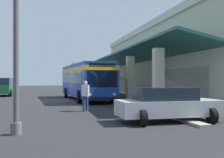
{
  "coord_description": "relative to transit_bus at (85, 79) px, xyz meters",
  "views": [
    {
      "loc": [
        24.55,
        -0.42,
        1.81
      ],
      "look_at": [
        2.75,
        4.39,
        1.85
      ],
      "focal_mm": 44.75,
      "sensor_mm": 36.0,
      "label": 1
    }
  ],
  "objects": [
    {
      "name": "ground",
      "position": [
        0.32,
        5.38,
        -1.85
      ],
      "size": [
        120.0,
        120.0,
        0.0
      ],
      "primitive_type": "plane",
      "color": "#262628"
    },
    {
      "name": "curb_strip",
      "position": [
        -1.97,
        2.6,
        -1.79
      ],
      "size": [
        34.99,
        0.5,
        0.12
      ],
      "primitive_type": "cube",
      "color": "#9E998E",
      "rests_on": "ground"
    },
    {
      "name": "plaza_building",
      "position": [
        -1.97,
        12.22,
        1.74
      ],
      "size": [
        29.46,
        15.99,
        7.18
      ],
      "color": "beige",
      "rests_on": "ground"
    },
    {
      "name": "transit_bus",
      "position": [
        0.0,
        0.0,
        0.0
      ],
      "size": [
        11.4,
        3.6,
        3.34
      ],
      "color": "#193D9E",
      "rests_on": "ground"
    },
    {
      "name": "parked_suv_green",
      "position": [
        -7.7,
        -8.14,
        -0.84
      ],
      "size": [
        4.81,
        2.23,
        1.97
      ],
      "color": "#195933",
      "rests_on": "ground"
    },
    {
      "name": "parked_sedan_silver",
      "position": [
        13.74,
        1.85,
        -1.1
      ],
      "size": [
        2.49,
        4.43,
        1.47
      ],
      "color": "#B2B5BA",
      "rests_on": "ground"
    },
    {
      "name": "pedestrian",
      "position": [
        9.02,
        -1.1,
        -0.88
      ],
      "size": [
        0.67,
        0.42,
        1.72
      ],
      "color": "navy",
      "rests_on": "ground"
    },
    {
      "name": "potted_palm",
      "position": [
        -6.4,
        4.13,
        -1.19
      ],
      "size": [
        1.65,
        1.85,
        2.8
      ],
      "color": "#4C4742",
      "rests_on": "ground"
    },
    {
      "name": "lot_light_pole",
      "position": [
        15.29,
        -4.15,
        2.56
      ],
      "size": [
        0.6,
        0.6,
        8.27
      ],
      "color": "#59595B",
      "rests_on": "ground"
    }
  ]
}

